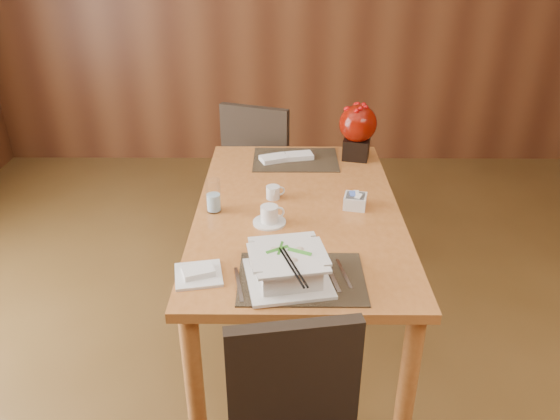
{
  "coord_description": "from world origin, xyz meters",
  "views": [
    {
      "loc": [
        -0.07,
        -1.55,
        1.88
      ],
      "look_at": [
        -0.08,
        0.35,
        0.87
      ],
      "focal_mm": 35.0,
      "sensor_mm": 36.0,
      "label": 1
    }
  ],
  "objects_px": {
    "dining_table": "(298,227)",
    "bread_plate": "(198,275)",
    "creamer_jug": "(273,192)",
    "far_chair": "(262,165)",
    "coffee_cup": "(269,216)",
    "berry_decor": "(358,129)",
    "sugar_caddy": "(355,201)",
    "water_glass": "(213,196)",
    "soup_setting": "(288,267)"
  },
  "relations": [
    {
      "from": "water_glass",
      "to": "bread_plate",
      "type": "xyz_separation_m",
      "value": [
        0.0,
        -0.5,
        -0.07
      ]
    },
    {
      "from": "coffee_cup",
      "to": "far_chair",
      "type": "xyz_separation_m",
      "value": [
        -0.07,
        1.14,
        -0.25
      ]
    },
    {
      "from": "sugar_caddy",
      "to": "far_chair",
      "type": "distance_m",
      "value": 1.11
    },
    {
      "from": "coffee_cup",
      "to": "creamer_jug",
      "type": "height_order",
      "value": "coffee_cup"
    },
    {
      "from": "dining_table",
      "to": "creamer_jug",
      "type": "xyz_separation_m",
      "value": [
        -0.11,
        0.09,
        0.13
      ]
    },
    {
      "from": "creamer_jug",
      "to": "soup_setting",
      "type": "bearing_deg",
      "value": -101.05
    },
    {
      "from": "sugar_caddy",
      "to": "bread_plate",
      "type": "bearing_deg",
      "value": -139.06
    },
    {
      "from": "creamer_jug",
      "to": "berry_decor",
      "type": "distance_m",
      "value": 0.67
    },
    {
      "from": "coffee_cup",
      "to": "creamer_jug",
      "type": "xyz_separation_m",
      "value": [
        0.01,
        0.24,
        -0.0
      ]
    },
    {
      "from": "dining_table",
      "to": "far_chair",
      "type": "bearing_deg",
      "value": 101.23
    },
    {
      "from": "dining_table",
      "to": "sugar_caddy",
      "type": "relative_size",
      "value": 15.55
    },
    {
      "from": "sugar_caddy",
      "to": "soup_setting",
      "type": "bearing_deg",
      "value": -118.02
    },
    {
      "from": "sugar_caddy",
      "to": "far_chair",
      "type": "relative_size",
      "value": 0.1
    },
    {
      "from": "water_glass",
      "to": "soup_setting",
      "type": "bearing_deg",
      "value": -58.83
    },
    {
      "from": "creamer_jug",
      "to": "far_chair",
      "type": "xyz_separation_m",
      "value": [
        -0.08,
        0.9,
        -0.25
      ]
    },
    {
      "from": "soup_setting",
      "to": "water_glass",
      "type": "relative_size",
      "value": 2.22
    },
    {
      "from": "dining_table",
      "to": "berry_decor",
      "type": "height_order",
      "value": "berry_decor"
    },
    {
      "from": "dining_table",
      "to": "coffee_cup",
      "type": "relative_size",
      "value": 10.7
    },
    {
      "from": "creamer_jug",
      "to": "berry_decor",
      "type": "height_order",
      "value": "berry_decor"
    },
    {
      "from": "coffee_cup",
      "to": "dining_table",
      "type": "bearing_deg",
      "value": 48.94
    },
    {
      "from": "water_glass",
      "to": "far_chair",
      "type": "relative_size",
      "value": 0.16
    },
    {
      "from": "dining_table",
      "to": "bread_plate",
      "type": "height_order",
      "value": "bread_plate"
    },
    {
      "from": "soup_setting",
      "to": "creamer_jug",
      "type": "distance_m",
      "value": 0.66
    },
    {
      "from": "coffee_cup",
      "to": "berry_decor",
      "type": "xyz_separation_m",
      "value": [
        0.45,
        0.73,
        0.13
      ]
    },
    {
      "from": "dining_table",
      "to": "far_chair",
      "type": "relative_size",
      "value": 1.59
    },
    {
      "from": "soup_setting",
      "to": "berry_decor",
      "type": "bearing_deg",
      "value": 61.45
    },
    {
      "from": "berry_decor",
      "to": "coffee_cup",
      "type": "bearing_deg",
      "value": -121.75
    },
    {
      "from": "coffee_cup",
      "to": "sugar_caddy",
      "type": "bearing_deg",
      "value": 21.62
    },
    {
      "from": "dining_table",
      "to": "berry_decor",
      "type": "bearing_deg",
      "value": 60.86
    },
    {
      "from": "sugar_caddy",
      "to": "bread_plate",
      "type": "xyz_separation_m",
      "value": [
        -0.62,
        -0.54,
        -0.02
      ]
    },
    {
      "from": "coffee_cup",
      "to": "bread_plate",
      "type": "distance_m",
      "value": 0.46
    },
    {
      "from": "berry_decor",
      "to": "far_chair",
      "type": "relative_size",
      "value": 0.31
    },
    {
      "from": "coffee_cup",
      "to": "far_chair",
      "type": "relative_size",
      "value": 0.15
    },
    {
      "from": "soup_setting",
      "to": "bread_plate",
      "type": "distance_m",
      "value": 0.33
    },
    {
      "from": "berry_decor",
      "to": "bread_plate",
      "type": "bearing_deg",
      "value": -121.89
    },
    {
      "from": "soup_setting",
      "to": "sugar_caddy",
      "type": "bearing_deg",
      "value": 51.53
    },
    {
      "from": "coffee_cup",
      "to": "creamer_jug",
      "type": "distance_m",
      "value": 0.24
    },
    {
      "from": "soup_setting",
      "to": "coffee_cup",
      "type": "bearing_deg",
      "value": 89.62
    },
    {
      "from": "water_glass",
      "to": "sugar_caddy",
      "type": "distance_m",
      "value": 0.63
    },
    {
      "from": "creamer_jug",
      "to": "far_chair",
      "type": "relative_size",
      "value": 0.09
    },
    {
      "from": "water_glass",
      "to": "dining_table",
      "type": "bearing_deg",
      "value": 5.0
    },
    {
      "from": "far_chair",
      "to": "dining_table",
      "type": "bearing_deg",
      "value": 120.71
    },
    {
      "from": "dining_table",
      "to": "creamer_jug",
      "type": "relative_size",
      "value": 18.3
    },
    {
      "from": "soup_setting",
      "to": "creamer_jug",
      "type": "relative_size",
      "value": 4.09
    },
    {
      "from": "water_glass",
      "to": "bread_plate",
      "type": "relative_size",
      "value": 0.91
    },
    {
      "from": "dining_table",
      "to": "bread_plate",
      "type": "distance_m",
      "value": 0.66
    },
    {
      "from": "dining_table",
      "to": "berry_decor",
      "type": "distance_m",
      "value": 0.72
    },
    {
      "from": "far_chair",
      "to": "berry_decor",
      "type": "bearing_deg",
      "value": 161.33
    },
    {
      "from": "berry_decor",
      "to": "bread_plate",
      "type": "relative_size",
      "value": 1.77
    },
    {
      "from": "water_glass",
      "to": "bread_plate",
      "type": "distance_m",
      "value": 0.51
    }
  ]
}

